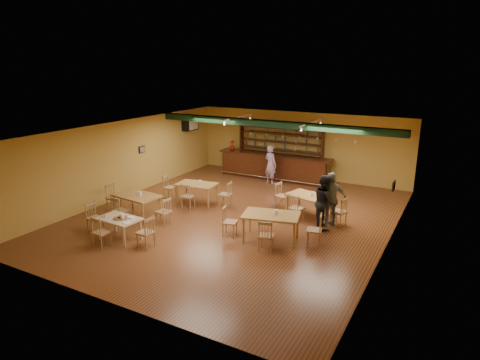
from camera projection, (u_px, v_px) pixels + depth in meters
The scene contains 23 objects.
floor at pixel (236, 217), 14.40m from camera, with size 12.00×12.00×0.00m, color #562D18.
ceiling_beam at pixel (271, 124), 15.98m from camera, with size 10.00×0.30×0.25m, color black.
track_rail_left at pixel (238, 117), 17.30m from camera, with size 0.05×2.50×0.05m, color white.
track_rail_right at pixel (312, 122), 15.82m from camera, with size 0.05×2.50×0.05m, color white.
ac_unit at pixel (190, 124), 19.53m from camera, with size 0.34×0.70×0.48m, color white.
picture_left at pixel (142, 149), 17.08m from camera, with size 0.04×0.34×0.28m, color black.
picture_right at pixel (394, 186), 12.06m from camera, with size 0.04×0.34×0.28m, color black.
bar_counter at pixel (274, 167), 19.00m from camera, with size 5.31×0.85×1.13m, color #38130B.
back_bar_hutch at pixel (280, 152), 19.38m from camera, with size 4.10×0.40×2.28m, color #38130B.
poinsettia at pixel (232, 145), 19.81m from camera, with size 0.25×0.25×0.44m, color #AE1D10.
dining_table_a at pixel (197, 193), 15.80m from camera, with size 1.47×0.88×0.74m, color #A97B3C.
dining_table_b at pixel (309, 206), 14.40m from camera, with size 1.49×0.89×0.74m, color #A97B3C.
dining_table_c at pixel (137, 206), 14.27m from camera, with size 1.60×0.96×0.80m, color #A97B3C.
dining_table_d at pixel (271, 227), 12.41m from camera, with size 1.65×0.99×0.82m, color #A97B3C.
near_table at pixel (119, 229), 12.50m from camera, with size 1.26×0.81×0.68m, color beige.
pizza_tray at pixel (121, 218), 12.37m from camera, with size 0.40×0.40×0.01m, color silver.
parmesan_shaker at pixel (105, 215), 12.47m from camera, with size 0.07×0.07×0.11m, color #EAE5C6.
napkin_stack at pixel (131, 217), 12.41m from camera, with size 0.20×0.15×0.03m, color white.
pizza_server at pixel (125, 218), 12.34m from camera, with size 0.32×0.09×0.00m, color silver.
side_plate at pixel (127, 223), 12.03m from camera, with size 0.22×0.22×0.01m, color white.
patron_bar at pixel (271, 165), 18.14m from camera, with size 0.62×0.41×1.70m, color #82489C.
patron_right_a at pixel (325, 202), 13.22m from camera, with size 0.85×0.66×1.75m, color black.
patron_right_b at pixel (331, 199), 13.41m from camera, with size 1.05×0.44×1.79m, color gray.
Camera 1 is at (6.62, -11.78, 5.14)m, focal length 31.24 mm.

